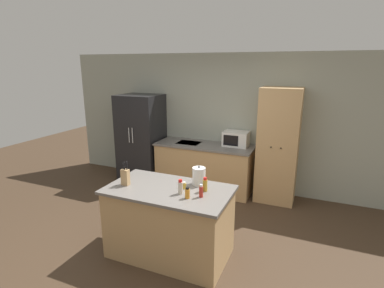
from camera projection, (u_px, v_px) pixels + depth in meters
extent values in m
plane|color=#423021|center=(182.00, 247.00, 4.04)|extent=(14.00, 14.00, 0.00)
cube|color=#9EA393|center=(232.00, 122.00, 5.78)|extent=(7.20, 0.06, 2.60)
cube|color=black|center=(141.00, 138.00, 6.22)|extent=(0.83, 0.72, 1.80)
cylinder|color=silver|center=(129.00, 135.00, 5.87)|extent=(0.02, 0.02, 0.30)
cylinder|color=silver|center=(132.00, 135.00, 5.84)|extent=(0.02, 0.02, 0.30)
cube|color=tan|center=(204.00, 168.00, 5.84)|extent=(1.84, 0.67, 0.87)
cube|color=slate|center=(205.00, 145.00, 5.72)|extent=(1.88, 0.71, 0.03)
cube|color=#9EA0A3|center=(189.00, 143.00, 5.85)|extent=(0.44, 0.34, 0.01)
cube|color=tan|center=(278.00, 146.00, 5.23)|extent=(0.68, 0.56, 2.02)
sphere|color=black|center=(271.00, 147.00, 4.99)|extent=(0.02, 0.02, 0.02)
sphere|color=black|center=(281.00, 148.00, 4.93)|extent=(0.02, 0.02, 0.02)
cube|color=tan|center=(169.00, 223.00, 3.80)|extent=(1.48, 0.81, 0.88)
cube|color=slate|center=(169.00, 190.00, 3.68)|extent=(1.54, 0.87, 0.03)
cube|color=white|center=(236.00, 139.00, 5.59)|extent=(0.46, 0.35, 0.27)
cube|color=black|center=(231.00, 141.00, 5.46)|extent=(0.28, 0.01, 0.19)
cube|color=tan|center=(125.00, 177.00, 3.76)|extent=(0.10, 0.07, 0.20)
cylinder|color=black|center=(123.00, 166.00, 3.73)|extent=(0.02, 0.02, 0.08)
cylinder|color=black|center=(124.00, 166.00, 3.72)|extent=(0.02, 0.02, 0.10)
cylinder|color=black|center=(127.00, 166.00, 3.72)|extent=(0.02, 0.02, 0.11)
cylinder|color=gold|center=(184.00, 186.00, 3.66)|extent=(0.05, 0.05, 0.07)
cylinder|color=silver|center=(184.00, 183.00, 3.65)|extent=(0.04, 0.04, 0.02)
cylinder|color=beige|center=(180.00, 188.00, 3.51)|extent=(0.06, 0.06, 0.15)
cylinder|color=red|center=(180.00, 181.00, 3.48)|extent=(0.04, 0.04, 0.03)
cylinder|color=#B2281E|center=(201.00, 192.00, 3.42)|extent=(0.05, 0.05, 0.13)
cylinder|color=silver|center=(201.00, 185.00, 3.40)|extent=(0.03, 0.03, 0.03)
cylinder|color=orange|center=(201.00, 189.00, 3.55)|extent=(0.05, 0.05, 0.09)
cylinder|color=black|center=(201.00, 184.00, 3.54)|extent=(0.04, 0.04, 0.02)
cylinder|color=orange|center=(187.00, 194.00, 3.40)|extent=(0.05, 0.05, 0.11)
cylinder|color=black|center=(187.00, 188.00, 3.38)|extent=(0.04, 0.04, 0.02)
cylinder|color=gold|center=(205.00, 185.00, 3.58)|extent=(0.06, 0.06, 0.14)
cylinder|color=red|center=(205.00, 179.00, 3.56)|extent=(0.04, 0.04, 0.03)
cylinder|color=white|center=(199.00, 176.00, 3.78)|extent=(0.17, 0.17, 0.22)
sphere|color=#262628|center=(199.00, 167.00, 3.74)|extent=(0.02, 0.02, 0.02)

